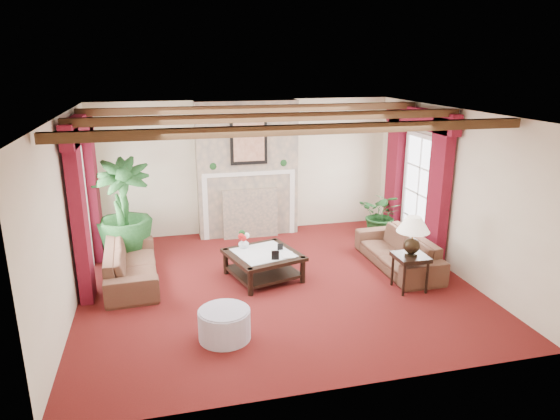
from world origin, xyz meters
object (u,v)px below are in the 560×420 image
object	(u,v)px
sofa_right	(398,246)
potted_palm	(125,231)
coffee_table	(263,266)
side_table	(410,272)
ottoman	(225,324)
sofa_left	(131,258)

from	to	relation	value
sofa_right	potted_palm	world-z (taller)	potted_palm
sofa_right	potted_palm	bearing A→B (deg)	-109.26
coffee_table	side_table	world-z (taller)	side_table
coffee_table	ottoman	size ratio (longest dim) A/B	1.59
sofa_left	sofa_right	distance (m)	4.47
potted_palm	side_table	size ratio (longest dim) A/B	3.21
coffee_table	potted_palm	bearing A→B (deg)	131.05
sofa_right	side_table	size ratio (longest dim) A/B	3.48
potted_palm	coffee_table	size ratio (longest dim) A/B	1.71
sofa_left	side_table	distance (m)	4.42
ottoman	side_table	bearing A→B (deg)	14.23
sofa_right	potted_palm	xyz separation A→B (m)	(-4.58, 1.53, 0.12)
coffee_table	ottoman	distance (m)	1.91
side_table	potted_palm	bearing A→B (deg)	151.07
sofa_right	side_table	world-z (taller)	sofa_right
potted_palm	ottoman	world-z (taller)	potted_palm
sofa_right	ottoman	distance (m)	3.61
potted_palm	side_table	xyz separation A→B (m)	(4.34, -2.40, -0.22)
sofa_left	potted_palm	xyz separation A→B (m)	(-0.13, 1.04, 0.11)
potted_palm	ottoman	xyz separation A→B (m)	(1.36, -3.16, -0.31)
sofa_left	side_table	bearing A→B (deg)	-110.48
sofa_right	coffee_table	bearing A→B (deg)	-92.68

